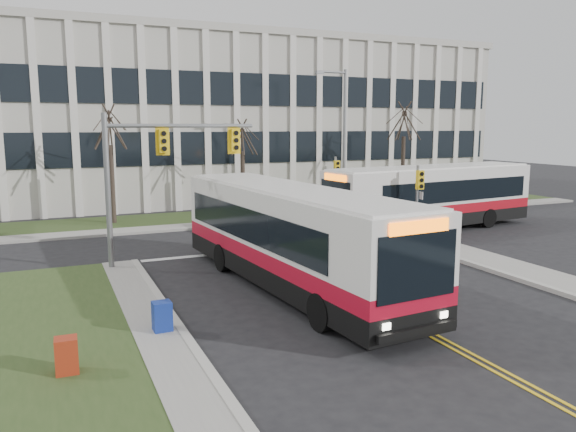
% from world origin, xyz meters
% --- Properties ---
extents(ground, '(120.00, 120.00, 0.00)m').
position_xyz_m(ground, '(0.00, 0.00, 0.00)').
color(ground, black).
rests_on(ground, ground).
extents(sidewalk_west, '(1.20, 26.00, 0.14)m').
position_xyz_m(sidewalk_west, '(-7.00, -5.00, 0.07)').
color(sidewalk_west, '#9E9B93').
rests_on(sidewalk_west, ground).
extents(sidewalk_cross, '(44.00, 1.60, 0.14)m').
position_xyz_m(sidewalk_cross, '(5.00, 15.20, 0.07)').
color(sidewalk_cross, '#9E9B93').
rests_on(sidewalk_cross, ground).
extents(building_lawn, '(44.00, 5.00, 0.12)m').
position_xyz_m(building_lawn, '(5.00, 18.00, 0.06)').
color(building_lawn, '#2F431D').
rests_on(building_lawn, ground).
extents(office_building, '(40.00, 16.00, 12.00)m').
position_xyz_m(office_building, '(5.00, 30.00, 6.00)').
color(office_building, '#B4B1A6').
rests_on(office_building, ground).
extents(mast_arm_signal, '(6.11, 0.38, 6.20)m').
position_xyz_m(mast_arm_signal, '(-5.62, 7.16, 4.26)').
color(mast_arm_signal, slate).
rests_on(mast_arm_signal, ground).
extents(signal_pole_near, '(0.34, 0.39, 3.80)m').
position_xyz_m(signal_pole_near, '(7.20, 6.90, 2.50)').
color(signal_pole_near, slate).
rests_on(signal_pole_near, ground).
extents(signal_pole_far, '(0.34, 0.39, 3.80)m').
position_xyz_m(signal_pole_far, '(7.20, 15.40, 2.50)').
color(signal_pole_far, slate).
rests_on(signal_pole_far, ground).
extents(streetlight, '(2.15, 0.25, 9.20)m').
position_xyz_m(streetlight, '(8.03, 16.20, 5.19)').
color(streetlight, slate).
rests_on(streetlight, ground).
extents(directory_sign, '(1.50, 0.12, 2.00)m').
position_xyz_m(directory_sign, '(2.50, 17.50, 1.17)').
color(directory_sign, slate).
rests_on(directory_sign, ground).
extents(tree_left, '(1.80, 1.80, 7.70)m').
position_xyz_m(tree_left, '(-6.00, 18.00, 5.51)').
color(tree_left, '#42352B').
rests_on(tree_left, ground).
extents(tree_mid, '(1.80, 1.80, 6.82)m').
position_xyz_m(tree_mid, '(2.00, 18.20, 4.88)').
color(tree_mid, '#42352B').
rests_on(tree_mid, ground).
extents(tree_right, '(1.80, 1.80, 8.25)m').
position_xyz_m(tree_right, '(14.00, 18.00, 5.91)').
color(tree_right, '#42352B').
rests_on(tree_right, ground).
extents(bus_main, '(3.95, 13.36, 3.51)m').
position_xyz_m(bus_main, '(-1.71, 2.11, 1.76)').
color(bus_main, silver).
rests_on(bus_main, ground).
extents(bus_cross, '(13.14, 4.35, 3.44)m').
position_xyz_m(bus_cross, '(9.98, 9.50, 1.72)').
color(bus_cross, silver).
rests_on(bus_cross, ground).
extents(newspaper_box_blue, '(0.51, 0.47, 0.95)m').
position_xyz_m(newspaper_box_blue, '(-6.80, -0.71, 0.47)').
color(newspaper_box_blue, navy).
rests_on(newspaper_box_blue, ground).
extents(newspaper_box_red, '(0.51, 0.47, 0.95)m').
position_xyz_m(newspaper_box_red, '(-9.30, -2.50, 0.47)').
color(newspaper_box_red, maroon).
rests_on(newspaper_box_red, ground).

